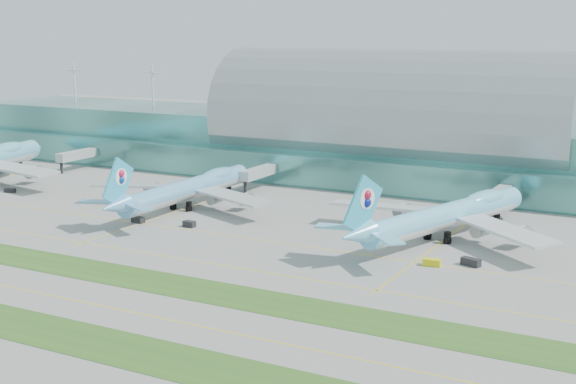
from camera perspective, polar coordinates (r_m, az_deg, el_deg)
The scene contains 14 objects.
ground at distance 160.72m, azimuth -9.39°, elevation -6.60°, with size 700.00×700.00×0.00m, color gray.
terminal at distance 268.73m, azimuth 7.49°, elevation 3.86°, with size 340.00×69.10×36.00m.
grass_strip_near at distance 140.95m, azimuth -16.42°, elevation -9.54°, with size 420.00×12.00×0.08m, color #2D591E.
grass_strip_far at distance 162.21m, azimuth -8.95°, elevation -6.40°, with size 420.00×12.00×0.08m, color #2D591E.
taxiline_b at distance 150.51m, azimuth -12.66°, elevation -8.00°, with size 420.00×0.35×0.01m, color yellow.
taxiline_c at distance 174.60m, azimuth -5.78°, elevation -5.03°, with size 420.00×0.35×0.01m, color yellow.
taxiline_d at distance 192.51m, azimuth -2.12°, elevation -3.41°, with size 420.00×0.35×0.01m, color yellow.
airliner_b at distance 227.41m, azimuth -7.08°, elevation 0.32°, with size 59.86×67.80×18.69m.
airliner_c at distance 196.17m, azimuth 11.33°, elevation -1.52°, with size 60.23×69.88×19.72m.
gse_b at distance 262.04m, azimuth -19.16°, elevation 0.10°, with size 3.49×1.52×1.25m, color black.
gse_c at distance 212.59m, azimuth -10.61°, elevation -1.95°, with size 3.48×1.79×1.55m, color black.
gse_d at distance 205.99m, azimuth -7.04°, elevation -2.27°, with size 3.13×1.79×1.57m, color black.
gse_e at distance 174.15m, azimuth 10.20°, elevation -4.95°, with size 3.73×1.91×1.50m, color yellow.
gse_f at distance 175.76m, azimuth 12.87°, elevation -4.87°, with size 4.16×1.82×1.69m, color black.
Camera 1 is at (94.25, -120.38, 49.54)m, focal length 50.00 mm.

